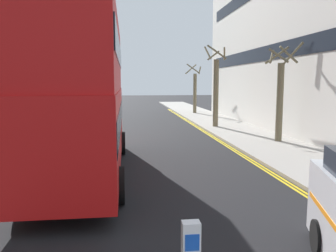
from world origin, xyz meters
TOP-DOWN VIEW (x-y plane):
  - sidewalk_right at (6.50, 16.00)m, footprint 4.00×80.00m
  - sidewalk_left at (-6.50, 16.00)m, footprint 4.00×80.00m
  - kerb_line_outer at (4.40, 14.00)m, footprint 0.10×56.00m
  - kerb_line_inner at (4.24, 14.00)m, footprint 0.10×56.00m
  - double_decker_bus_away at (-2.42, 11.69)m, footprint 2.81×10.81m
  - street_tree_near at (7.31, 16.87)m, footprint 1.74×1.71m
  - street_tree_mid at (6.25, 34.84)m, footprint 1.57×2.01m
  - street_tree_far at (5.51, 23.53)m, footprint 1.60×1.50m
  - townhouse_terrace_right at (13.50, 22.55)m, footprint 10.08×28.00m

SIDE VIEW (x-z plane):
  - kerb_line_outer at x=4.40m, z-range 0.00..0.01m
  - kerb_line_inner at x=4.24m, z-range 0.00..0.01m
  - sidewalk_right at x=6.50m, z-range 0.00..0.14m
  - sidewalk_left at x=-6.50m, z-range 0.00..0.14m
  - street_tree_mid at x=6.25m, z-range -0.09..5.02m
  - street_tree_near at x=7.31m, z-range 0.00..5.28m
  - street_tree_far at x=5.51m, z-range -0.06..5.73m
  - double_decker_bus_away at x=-2.42m, z-range 0.21..5.85m
  - townhouse_terrace_right at x=13.50m, z-range 0.00..13.88m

